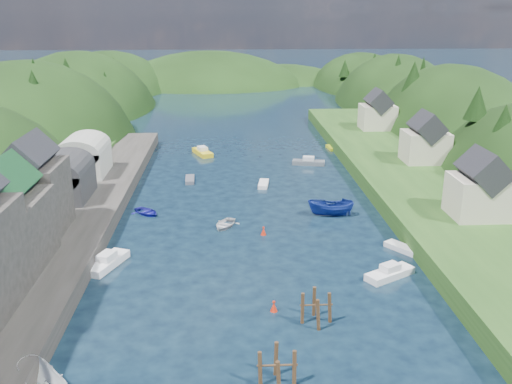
{
  "coord_description": "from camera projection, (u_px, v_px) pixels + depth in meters",
  "views": [
    {
      "loc": [
        -3.65,
        -42.16,
        26.79
      ],
      "look_at": [
        0.0,
        28.0,
        4.0
      ],
      "focal_mm": 40.0,
      "sensor_mm": 36.0,
      "label": 1
    }
  ],
  "objects": [
    {
      "name": "hill_trees",
      "position": [
        245.0,
        96.0,
        106.26
      ],
      "size": [
        91.54,
        152.75,
        12.27
      ],
      "color": "black",
      "rests_on": "ground"
    },
    {
      "name": "quay_left",
      "position": [
        53.0,
        241.0,
        66.01
      ],
      "size": [
        12.0,
        110.0,
        2.0
      ],
      "primitive_type": "cube",
      "color": "#2D2B28",
      "rests_on": "ground"
    },
    {
      "name": "terrace_right",
      "position": [
        415.0,
        183.0,
        87.36
      ],
      "size": [
        16.0,
        120.0,
        2.4
      ],
      "primitive_type": "cube",
      "color": "#234719",
      "rests_on": "ground"
    },
    {
      "name": "right_bank_cottages",
      "position": [
        419.0,
        141.0,
        93.99
      ],
      "size": [
        9.0,
        59.24,
        8.41
      ],
      "color": "beige",
      "rests_on": "terrace_right"
    },
    {
      "name": "piling_cluster_near",
      "position": [
        277.0,
        372.0,
        42.11
      ],
      "size": [
        3.04,
        2.85,
        3.44
      ],
      "color": "#382314",
      "rests_on": "ground"
    },
    {
      "name": "piling_cluster_far",
      "position": [
        316.0,
        311.0,
        50.49
      ],
      "size": [
        2.93,
        2.76,
        3.54
      ],
      "color": "#382314",
      "rests_on": "ground"
    },
    {
      "name": "far_hills",
      "position": [
        239.0,
        111.0,
        217.18
      ],
      "size": [
        103.0,
        68.0,
        44.0
      ],
      "color": "black",
      "rests_on": "ground"
    },
    {
      "name": "channel_buoy_near",
      "position": [
        274.0,
        307.0,
        52.62
      ],
      "size": [
        0.7,
        0.7,
        1.1
      ],
      "color": "#B0210E",
      "rests_on": "ground"
    },
    {
      "name": "hillside_right",
      "position": [
        451.0,
        172.0,
        124.26
      ],
      "size": [
        36.0,
        245.56,
        48.0
      ],
      "color": "black",
      "rests_on": "ground"
    },
    {
      "name": "moored_boats",
      "position": [
        236.0,
        237.0,
        67.85
      ],
      "size": [
        38.37,
        82.23,
        2.49
      ],
      "color": "silver",
      "rests_on": "ground"
    },
    {
      "name": "hillside_left",
      "position": [
        31.0,
        181.0,
        120.0
      ],
      "size": [
        44.0,
        245.56,
        52.0
      ],
      "color": "black",
      "rests_on": "ground"
    },
    {
      "name": "channel_buoy_far",
      "position": [
        264.0,
        231.0,
        70.33
      ],
      "size": [
        0.7,
        0.7,
        1.1
      ],
      "color": "#B0210E",
      "rests_on": "ground"
    },
    {
      "name": "boat_sheds",
      "position": [
        73.0,
        163.0,
        82.64
      ],
      "size": [
        7.0,
        21.0,
        7.5
      ],
      "color": "#2D2D30",
      "rests_on": "quay_left"
    },
    {
      "name": "ground",
      "position": [
        249.0,
        174.0,
        96.0
      ],
      "size": [
        600.0,
        600.0,
        0.0
      ],
      "primitive_type": "plane",
      "color": "black",
      "rests_on": "ground"
    }
  ]
}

